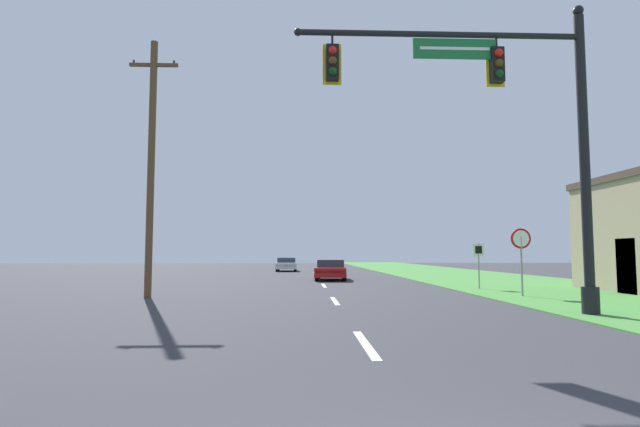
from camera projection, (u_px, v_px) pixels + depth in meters
The scene contains 8 objects.
grass_verge_right at pixel (476, 277), 33.13m from camera, with size 10.00×110.00×0.04m.
road_center_line at pixel (324, 286), 24.76m from camera, with size 0.16×34.80×0.01m.
signal_mast at pixel (517, 125), 13.28m from camera, with size 7.97×0.47×8.33m.
car_ahead at pixel (331, 270), 30.27m from camera, with size 2.14×4.36×1.19m.
far_car at pixel (287, 264), 45.21m from camera, with size 1.82×4.38×1.19m.
stop_sign at pixel (521, 247), 18.61m from camera, with size 0.76×0.07×2.50m.
route_sign_post at pixel (479, 255), 22.47m from camera, with size 0.55×0.06×2.03m.
utility_pole_near at pixel (151, 163), 18.45m from camera, with size 1.80×0.26×9.58m.
Camera 1 is at (-1.15, -2.94, 1.61)m, focal length 28.00 mm.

